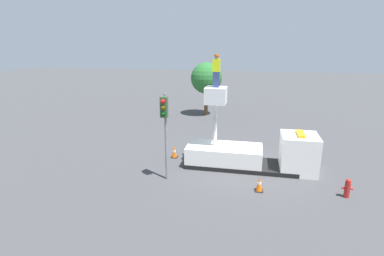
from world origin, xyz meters
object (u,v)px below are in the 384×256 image
at_px(tree_left_bg, 206,78).
at_px(worker, 216,71).
at_px(traffic_cone_rear, 174,152).
at_px(traffic_cone_curbside, 259,184).
at_px(fire_hydrant, 347,188).
at_px(bucket_truck, 252,153).
at_px(traffic_light_pole, 165,120).

bearing_deg(tree_left_bg, worker, -78.50).
bearing_deg(tree_left_bg, traffic_cone_rear, -90.50).
bearing_deg(traffic_cone_curbside, worker, 132.18).
height_order(fire_hydrant, tree_left_bg, tree_left_bg).
bearing_deg(tree_left_bg, bucket_truck, -69.26).
bearing_deg(traffic_cone_rear, fire_hydrant, -19.41).
relative_size(bucket_truck, traffic_cone_curbside, 9.62).
distance_m(traffic_cone_curbside, tree_left_bg, 16.12).
bearing_deg(fire_hydrant, traffic_cone_rear, 160.59).
bearing_deg(traffic_cone_curbside, bucket_truck, 98.33).
bearing_deg(bucket_truck, tree_left_bg, 110.74).
relative_size(fire_hydrant, tree_left_bg, 0.18).
xyz_separation_m(bucket_truck, tree_left_bg, (-4.61, 12.17, 2.69)).
bearing_deg(traffic_light_pole, worker, 50.03).
height_order(bucket_truck, worker, worker).
bearing_deg(bucket_truck, traffic_cone_rear, 172.79).
height_order(bucket_truck, traffic_light_pole, traffic_light_pole).
xyz_separation_m(bucket_truck, traffic_cone_curbside, (0.41, -2.81, -0.53)).
distance_m(traffic_cone_rear, traffic_cone_curbside, 6.15).
height_order(bucket_truck, tree_left_bg, tree_left_bg).
relative_size(traffic_light_pole, traffic_cone_rear, 6.16).
bearing_deg(bucket_truck, fire_hydrant, -30.83).
distance_m(fire_hydrant, traffic_cone_curbside, 3.95).
height_order(worker, traffic_cone_curbside, worker).
xyz_separation_m(bucket_truck, fire_hydrant, (4.35, -2.60, -0.43)).
xyz_separation_m(traffic_light_pole, traffic_cone_rear, (-0.42, 3.17, -2.86)).
relative_size(bucket_truck, tree_left_bg, 1.41).
relative_size(bucket_truck, fire_hydrant, 7.78).
relative_size(fire_hydrant, traffic_cone_rear, 1.25).
distance_m(traffic_cone_rear, tree_left_bg, 12.02).
relative_size(worker, traffic_cone_rear, 2.37).
distance_m(traffic_light_pole, fire_hydrant, 9.08).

